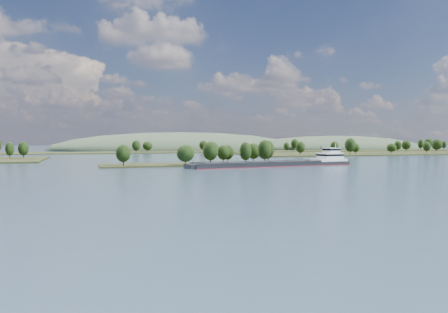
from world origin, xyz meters
name	(u,v)px	position (x,y,z in m)	size (l,w,h in m)	color
ground	(242,173)	(0.00, 120.00, 0.00)	(1800.00, 1800.00, 0.00)	#34495A
tree_island	(213,157)	(5.88, 179.44, 3.76)	(100.00, 31.82, 13.16)	black
right_bank	(410,152)	(231.76, 299.61, 1.00)	(320.00, 90.00, 15.28)	black
back_shoreline	(153,152)	(8.18, 399.80, 0.71)	(900.00, 60.00, 15.02)	black
hill_east	(336,149)	(260.00, 470.00, 0.00)	(260.00, 140.00, 36.00)	#374932
hill_west	(183,150)	(60.00, 500.00, 0.00)	(320.00, 160.00, 44.00)	#374932
cargo_barge	(283,163)	(34.90, 157.84, 1.47)	(86.99, 22.79, 11.69)	black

